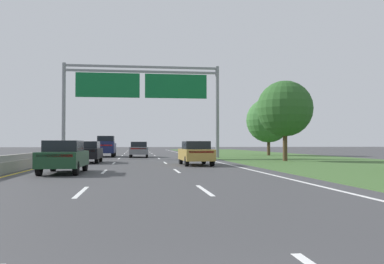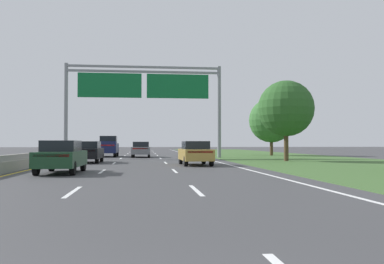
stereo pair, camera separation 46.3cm
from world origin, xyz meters
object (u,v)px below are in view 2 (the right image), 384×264
Objects in this scene: car_grey_centre_lane_sedan at (141,149)px; roadside_tree_far at (271,120)px; car_black_left_lane_sedan at (88,152)px; car_darkgreen_left_lane_sedan at (61,156)px; pickup_truck_navy at (108,146)px; car_gold_right_lane_sedan at (195,153)px; roadside_tree_mid at (286,109)px; overhead_sign_gantry at (144,91)px.

car_grey_centre_lane_sedan is 0.67× the size of roadside_tree_far.
roadside_tree_far is at bearing -73.36° from car_grey_centre_lane_sedan.
car_grey_centre_lane_sedan is at bearing -17.85° from car_black_left_lane_sedan.
car_darkgreen_left_lane_sedan is 0.67× the size of roadside_tree_far.
pickup_truck_navy is 19.25m from car_gold_right_lane_sedan.
roadside_tree_mid is at bearing -58.58° from car_gold_right_lane_sedan.
pickup_truck_navy is 4.18m from car_grey_centre_lane_sedan.
car_grey_centre_lane_sedan is (3.79, 11.36, 0.00)m from car_black_left_lane_sedan.
car_gold_right_lane_sedan is 0.69× the size of roadside_tree_mid.
overhead_sign_gantry reaches higher than roadside_tree_mid.
roadside_tree_mid is 15.10m from roadside_tree_far.
roadside_tree_mid is (11.55, -10.56, 3.38)m from car_grey_centre_lane_sedan.
overhead_sign_gantry is at bearing -140.70° from pickup_truck_navy.
car_grey_centre_lane_sedan is 16.01m from roadside_tree_mid.
car_black_left_lane_sedan is 15.73m from roadside_tree_mid.
roadside_tree_far is at bearing 23.89° from overhead_sign_gantry.
roadside_tree_far is at bearing 77.15° from roadside_tree_mid.
car_darkgreen_left_lane_sedan is (-0.22, -24.42, -0.26)m from pickup_truck_navy.
pickup_truck_navy is 1.22× the size of car_darkgreen_left_lane_sedan.
pickup_truck_navy is at bearing 129.45° from overhead_sign_gantry.
car_darkgreen_left_lane_sedan is at bearing 130.67° from car_gold_right_lane_sedan.
car_grey_centre_lane_sedan is at bearing 97.16° from overhead_sign_gantry.
car_gold_right_lane_sedan is 1.00× the size of car_darkgreen_left_lane_sedan.
roadside_tree_far is (18.61, 26.30, 3.25)m from car_darkgreen_left_lane_sedan.
overhead_sign_gantry is at bearing -171.80° from car_grey_centre_lane_sedan.
overhead_sign_gantry reaches higher than car_grey_centre_lane_sedan.
car_gold_right_lane_sedan and car_darkgreen_left_lane_sedan have the same top height.
roadside_tree_mid is at bearing -130.64° from pickup_truck_navy.
car_grey_centre_lane_sedan and car_darkgreen_left_lane_sedan have the same top height.
car_darkgreen_left_lane_sedan is at bearing 171.54° from car_grey_centre_lane_sedan.
car_gold_right_lane_sedan is (3.33, -13.29, -5.65)m from overhead_sign_gantry.
car_darkgreen_left_lane_sedan is at bearing -142.78° from roadside_tree_mid.
roadside_tree_mid is at bearing -131.40° from car_grey_centre_lane_sedan.
roadside_tree_far is (3.36, 14.72, -0.14)m from roadside_tree_mid.
car_gold_right_lane_sedan is 16.02m from car_grey_centre_lane_sedan.
roadside_tree_far reaches higher than car_gold_right_lane_sedan.
overhead_sign_gantry is 3.41× the size of car_black_left_lane_sedan.
car_black_left_lane_sedan is (-4.08, -9.05, -5.65)m from overhead_sign_gantry.
car_black_left_lane_sedan is at bearing -177.00° from roadside_tree_mid.
overhead_sign_gantry reaches higher than pickup_truck_navy.
roadside_tree_mid is (7.93, 5.05, 3.38)m from car_gold_right_lane_sedan.
overhead_sign_gantry is 3.40× the size of car_gold_right_lane_sedan.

